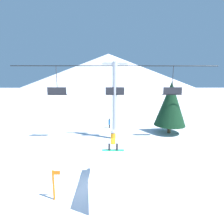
{
  "coord_description": "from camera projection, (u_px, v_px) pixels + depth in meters",
  "views": [
    {
      "loc": [
        0.72,
        -8.93,
        5.99
      ],
      "look_at": [
        0.87,
        4.41,
        3.45
      ],
      "focal_mm": 28.0,
      "sensor_mm": 36.0,
      "label": 1
    }
  ],
  "objects": [
    {
      "name": "snow_ramp",
      "position": [
        113.0,
        177.0,
        9.37
      ],
      "size": [
        2.21,
        3.58,
        1.65
      ],
      "color": "white",
      "rests_on": "ground_plane"
    },
    {
      "name": "pine_tree_near",
      "position": [
        171.0,
        104.0,
        19.01
      ],
      "size": [
        3.39,
        3.39,
        5.75
      ],
      "color": "#4C3823",
      "rests_on": "ground_plane"
    },
    {
      "name": "mountain_ridge",
      "position": [
        108.0,
        73.0,
        79.55
      ],
      "size": [
        86.37,
        86.37,
        16.98
      ],
      "color": "silver",
      "rests_on": "ground_plane"
    },
    {
      "name": "snowboarder",
      "position": [
        113.0,
        140.0,
        10.59
      ],
      "size": [
        1.35,
        0.29,
        1.34
      ],
      "color": "#1E9E6B",
      "rests_on": "snow_ramp"
    },
    {
      "name": "distant_skier",
      "position": [
        109.0,
        123.0,
        21.47
      ],
      "size": [
        0.24,
        0.24,
        1.23
      ],
      "color": "black",
      "rests_on": "ground_plane"
    },
    {
      "name": "ground_plane",
      "position": [
        97.0,
        186.0,
        9.89
      ],
      "size": [
        220.0,
        220.0,
        0.0
      ],
      "primitive_type": "plane",
      "color": "white"
    },
    {
      "name": "trail_marker",
      "position": [
        54.0,
        184.0,
        8.65
      ],
      "size": [
        0.41,
        0.1,
        1.59
      ],
      "color": "orange",
      "rests_on": "ground_plane"
    },
    {
      "name": "chairlift",
      "position": [
        115.0,
        96.0,
        16.95
      ],
      "size": [
        19.59,
        0.48,
        7.59
      ],
      "color": "#B2B2B7",
      "rests_on": "ground_plane"
    }
  ]
}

